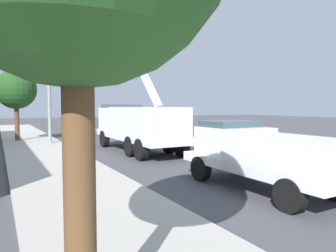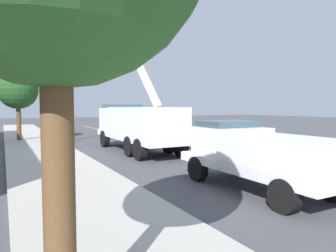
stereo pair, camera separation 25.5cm
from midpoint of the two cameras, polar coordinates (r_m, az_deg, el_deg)
The scene contains 9 objects.
ground at distance 18.88m, azimuth 1.54°, elevation -4.15°, with size 120.00×120.00×0.00m, color #47474C.
sidewalk_far_side at distance 16.40m, azimuth -21.99°, elevation -5.38°, with size 60.00×3.60×0.12m, color #B2ADA3.
lane_centre_stripe at distance 18.88m, azimuth 1.54°, elevation -4.14°, with size 50.00×0.16×0.01m, color yellow.
utility_bucket_truck at distance 17.70m, azimuth -6.16°, elevation 0.57°, with size 8.23×2.98×7.24m.
service_pickup_truck at distance 9.79m, azimuth 16.35°, elevation -4.92°, with size 5.63×2.25×2.06m.
passing_minivan at distance 28.05m, azimuth -2.77°, elevation 0.38°, with size 4.82×2.00×1.69m.
traffic_cone_mid_front at distance 21.78m, azimuth -4.83°, elevation -2.19°, with size 0.40×0.40×0.72m.
traffic_signal_mast at distance 19.96m, azimuth -20.65°, elevation 13.53°, with size 7.38×0.62×8.45m.
street_tree_right at distance 24.80m, azimuth -26.60°, elevation 6.02°, with size 2.81×2.81×5.20m.
Camera 1 is at (-16.15, 9.45, 2.54)m, focal length 32.89 mm.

